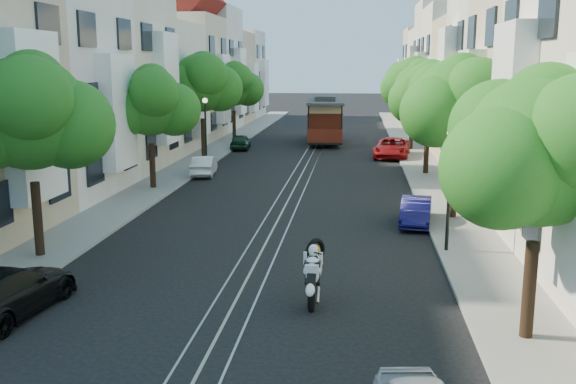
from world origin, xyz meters
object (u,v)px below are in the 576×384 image
(tree_w_b, at_px, (151,104))
(cable_car, at_px, (325,117))
(sportbike_rider, at_px, (313,270))
(tree_e_a, at_px, (543,154))
(tree_e_c, at_px, (430,95))
(lamp_east, at_px, (450,171))
(parked_car_e_far, at_px, (392,148))
(parked_car_w_mid, at_px, (204,166))
(parked_car_e_mid, at_px, (416,211))
(parked_car_w_far, at_px, (241,142))
(tree_w_c, at_px, (203,84))
(lamp_west, at_px, (205,121))
(tree_w_d, at_px, (234,85))
(tree_w_a, at_px, (31,115))
(tree_e_b, at_px, (460,105))
(parked_car_w_near, at_px, (7,292))
(tree_e_d, at_px, (414,85))

(tree_w_b, distance_m, cable_car, 22.81)
(sportbike_rider, bearing_deg, tree_w_b, 121.64)
(tree_e_a, relative_size, tree_e_c, 0.96)
(tree_w_b, height_order, lamp_east, tree_w_b)
(tree_e_a, bearing_deg, lamp_east, 97.79)
(parked_car_e_far, relative_size, parked_car_w_mid, 1.39)
(parked_car_w_mid, bearing_deg, cable_car, -116.84)
(parked_car_e_mid, height_order, parked_car_w_far, parked_car_w_far)
(sportbike_rider, bearing_deg, tree_w_c, 109.64)
(lamp_west, bearing_deg, tree_e_c, -8.49)
(tree_w_d, distance_m, parked_car_w_mid, 18.04)
(tree_e_c, distance_m, tree_w_a, 23.05)
(tree_e_b, distance_m, sportbike_rider, 11.94)
(tree_w_c, xyz_separation_m, parked_car_w_far, (1.54, 5.23, -4.49))
(tree_e_a, xyz_separation_m, lamp_east, (-0.96, 7.02, -1.55))
(tree_w_a, relative_size, parked_car_e_mid, 2.00)
(tree_e_c, distance_m, parked_car_w_near, 26.48)
(lamp_east, bearing_deg, tree_w_b, 143.42)
(lamp_west, height_order, sportbike_rider, lamp_west)
(tree_e_c, bearing_deg, lamp_west, 171.51)
(parked_car_e_mid, bearing_deg, tree_w_d, 121.68)
(lamp_east, height_order, parked_car_w_far, lamp_east)
(tree_w_b, bearing_deg, tree_e_c, 22.62)
(parked_car_e_mid, bearing_deg, lamp_east, -72.66)
(parked_car_w_near, bearing_deg, cable_car, -92.66)
(tree_w_a, distance_m, sportbike_rider, 10.46)
(tree_e_a, bearing_deg, parked_car_e_mid, 98.62)
(parked_car_w_far, bearing_deg, parked_car_w_mid, 85.55)
(tree_e_d, relative_size, tree_w_b, 1.09)
(tree_e_c, bearing_deg, parked_car_e_far, 103.41)
(tree_w_c, height_order, parked_car_e_far, tree_w_c)
(lamp_east, bearing_deg, parked_car_w_far, 114.42)
(tree_w_d, bearing_deg, cable_car, -4.76)
(parked_car_e_mid, xyz_separation_m, parked_car_w_near, (-11.20, -10.76, 0.09))
(tree_w_b, distance_m, tree_w_d, 22.00)
(tree_e_a, distance_m, parked_car_w_far, 35.84)
(parked_car_w_near, bearing_deg, tree_w_b, -78.34)
(parked_car_e_far, bearing_deg, lamp_east, -81.22)
(parked_car_w_mid, relative_size, parked_car_w_far, 1.04)
(parked_car_w_far, bearing_deg, tree_e_c, 137.05)
(tree_e_b, relative_size, parked_car_w_mid, 1.90)
(lamp_west, height_order, parked_car_w_near, lamp_west)
(tree_e_d, relative_size, parked_car_w_far, 2.02)
(tree_w_d, height_order, lamp_west, tree_w_d)
(parked_car_e_far, height_order, parked_car_w_mid, parked_car_e_far)
(parked_car_e_mid, bearing_deg, parked_car_w_far, 123.95)
(tree_e_a, relative_size, tree_w_c, 0.88)
(tree_e_b, bearing_deg, tree_w_d, 118.07)
(lamp_east, distance_m, parked_car_w_mid, 18.86)
(tree_e_b, distance_m, parked_car_w_near, 17.93)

